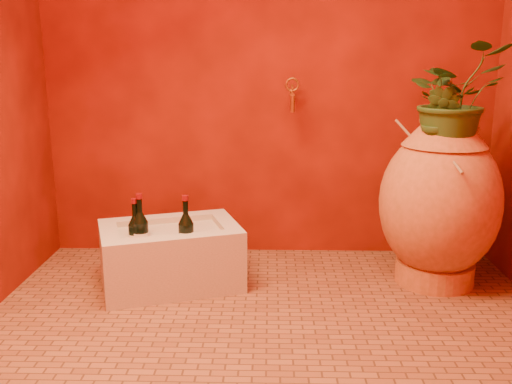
{
  "coord_description": "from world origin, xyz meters",
  "views": [
    {
      "loc": [
        0.01,
        -2.21,
        1.14
      ],
      "look_at": [
        -0.05,
        0.35,
        0.51
      ],
      "focal_mm": 40.0,
      "sensor_mm": 36.0,
      "label": 1
    }
  ],
  "objects_px": {
    "amphora": "(440,202)",
    "wine_bottle_a": "(141,235)",
    "stone_basin": "(171,257)",
    "wine_bottle_c": "(186,237)",
    "wall_tap": "(292,93)",
    "wine_bottle_b": "(136,237)"
  },
  "relations": [
    {
      "from": "amphora",
      "to": "wine_bottle_a",
      "type": "relative_size",
      "value": 2.65
    },
    {
      "from": "stone_basin",
      "to": "wine_bottle_c",
      "type": "xyz_separation_m",
      "value": [
        0.1,
        -0.09,
        0.14
      ]
    },
    {
      "from": "amphora",
      "to": "wall_tap",
      "type": "distance_m",
      "value": 0.96
    },
    {
      "from": "wine_bottle_c",
      "to": "wall_tap",
      "type": "height_order",
      "value": "wall_tap"
    },
    {
      "from": "wine_bottle_b",
      "to": "wine_bottle_c",
      "type": "relative_size",
      "value": 0.93
    },
    {
      "from": "stone_basin",
      "to": "wine_bottle_b",
      "type": "relative_size",
      "value": 2.65
    },
    {
      "from": "amphora",
      "to": "wall_tap",
      "type": "relative_size",
      "value": 4.71
    },
    {
      "from": "stone_basin",
      "to": "wine_bottle_a",
      "type": "relative_size",
      "value": 2.43
    },
    {
      "from": "wall_tap",
      "to": "wine_bottle_b",
      "type": "bearing_deg",
      "value": -146.14
    },
    {
      "from": "wine_bottle_a",
      "to": "wine_bottle_c",
      "type": "height_order",
      "value": "wine_bottle_a"
    },
    {
      "from": "amphora",
      "to": "wine_bottle_c",
      "type": "xyz_separation_m",
      "value": [
        -1.24,
        -0.16,
        -0.14
      ]
    },
    {
      "from": "wine_bottle_c",
      "to": "wall_tap",
      "type": "bearing_deg",
      "value": 45.71
    },
    {
      "from": "wine_bottle_a",
      "to": "wine_bottle_c",
      "type": "xyz_separation_m",
      "value": [
        0.22,
        -0.01,
        -0.0
      ]
    },
    {
      "from": "stone_basin",
      "to": "wine_bottle_b",
      "type": "height_order",
      "value": "wine_bottle_b"
    },
    {
      "from": "wall_tap",
      "to": "wine_bottle_c",
      "type": "bearing_deg",
      "value": -134.29
    },
    {
      "from": "amphora",
      "to": "wall_tap",
      "type": "bearing_deg",
      "value": 152.87
    },
    {
      "from": "wine_bottle_b",
      "to": "wall_tap",
      "type": "xyz_separation_m",
      "value": [
        0.76,
        0.51,
        0.65
      ]
    },
    {
      "from": "wine_bottle_a",
      "to": "wine_bottle_b",
      "type": "bearing_deg",
      "value": 167.76
    },
    {
      "from": "amphora",
      "to": "wine_bottle_c",
      "type": "relative_size",
      "value": 2.69
    },
    {
      "from": "wine_bottle_b",
      "to": "wine_bottle_c",
      "type": "bearing_deg",
      "value": -3.96
    },
    {
      "from": "stone_basin",
      "to": "wall_tap",
      "type": "bearing_deg",
      "value": 35.6
    },
    {
      "from": "amphora",
      "to": "stone_basin",
      "type": "distance_m",
      "value": 1.37
    }
  ]
}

